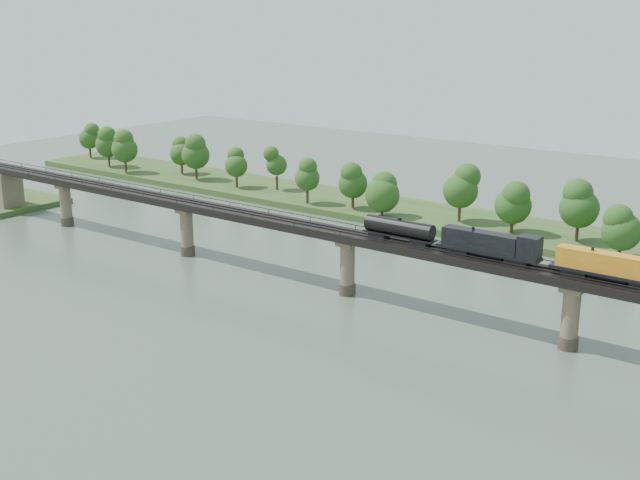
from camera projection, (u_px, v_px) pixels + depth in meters
The scene contains 6 objects.
ground at pixel (232, 349), 119.17m from camera, with size 400.00×400.00×0.00m, color #3C4C3E.
far_bank at pixel (483, 226), 184.55m from camera, with size 300.00×24.00×1.60m, color #2C471C.
bridge at pixel (347, 265), 140.83m from camera, with size 236.00×30.00×11.50m.
bridge_superstructure at pixel (348, 230), 139.09m from camera, with size 220.00×4.90×0.75m.
far_treeline at pixel (444, 191), 183.61m from camera, with size 289.06×17.54×13.60m.
freight_train at pixel (568, 259), 116.25m from camera, with size 68.21×2.66×4.70m.
Camera 1 is at (76.21, -80.61, 48.25)m, focal length 45.00 mm.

